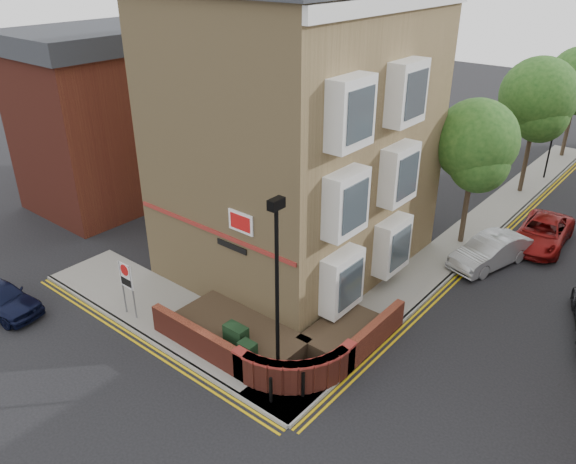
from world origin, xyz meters
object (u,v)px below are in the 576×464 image
Objects in this scene: lamppost at (277,296)px; utility_cabinet_large at (236,341)px; zone_sign at (126,280)px; silver_car_near at (490,251)px.

utility_cabinet_large is at bearing 176.99° from lamppost.
lamppost reaches higher than zone_sign.
utility_cabinet_large is (-1.90, 0.10, -2.62)m from lamppost.
zone_sign is at bearing -173.93° from lamppost.
zone_sign is 15.19m from silver_car_near.
utility_cabinet_large is 4.86m from zone_sign.
lamppost is at bearing -3.01° from utility_cabinet_large.
silver_car_near is at bearing 79.27° from lamppost.
utility_cabinet_large is 0.29× the size of silver_car_near.
zone_sign is at bearing -170.31° from utility_cabinet_large.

